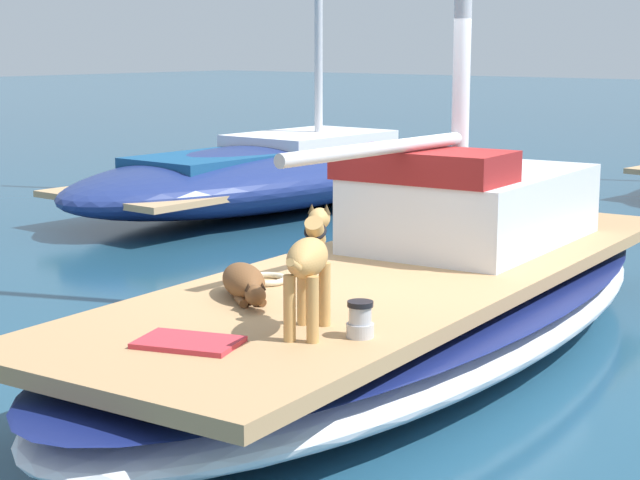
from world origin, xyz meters
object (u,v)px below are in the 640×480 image
object	(u,v)px
dog_tan	(309,260)
coiled_rope	(265,279)
deck_winch	(360,320)
deck_towel	(188,342)
sailboat_main	(403,309)
dog_brown	(245,283)
moored_boat_port_side	(284,171)

from	to	relation	value
dog_tan	coiled_rope	size ratio (longest dim) A/B	2.67
deck_winch	deck_towel	world-z (taller)	deck_winch
sailboat_main	dog_tan	distance (m)	2.06
dog_tan	dog_brown	world-z (taller)	dog_tan
sailboat_main	deck_towel	world-z (taller)	deck_towel
deck_towel	dog_tan	bearing A→B (deg)	62.43
deck_winch	dog_tan	bearing A→B (deg)	-164.32
dog_brown	coiled_rope	world-z (taller)	dog_brown
dog_brown	deck_winch	size ratio (longest dim) A/B	3.92
dog_tan	deck_winch	xyz separation A→B (m)	(0.31, 0.09, -0.32)
dog_tan	moored_boat_port_side	size ratio (longest dim) A/B	0.11
sailboat_main	deck_winch	bearing A→B (deg)	-62.75
coiled_rope	sailboat_main	bearing A→B (deg)	66.19
deck_winch	moored_boat_port_side	xyz separation A→B (m)	(-6.45, 6.74, -0.26)
dog_brown	deck_towel	bearing A→B (deg)	-63.22
dog_tan	deck_towel	bearing A→B (deg)	-117.57
sailboat_main	deck_winch	distance (m)	2.00
dog_tan	deck_towel	xyz separation A→B (m)	(-0.34, -0.64, -0.41)
sailboat_main	dog_tan	xyz separation A→B (m)	(0.59, -1.83, 0.75)
dog_tan	moored_boat_port_side	distance (m)	9.20
deck_towel	moored_boat_port_side	xyz separation A→B (m)	(-5.80, 7.47, -0.17)
dog_tan	deck_towel	distance (m)	0.83
dog_brown	deck_towel	distance (m)	1.11
dog_brown	moored_boat_port_side	world-z (taller)	moored_boat_port_side
sailboat_main	coiled_rope	size ratio (longest dim) A/B	23.00
dog_tan	coiled_rope	xyz separation A→B (m)	(-1.05, 0.78, -0.40)
dog_brown	deck_winch	bearing A→B (deg)	-12.85
deck_winch	dog_brown	bearing A→B (deg)	167.15
sailboat_main	deck_towel	distance (m)	2.51
coiled_rope	deck_winch	bearing A→B (deg)	-27.12
dog_tan	moored_boat_port_side	xyz separation A→B (m)	(-6.14, 6.82, -0.58)
dog_tan	deck_winch	distance (m)	0.45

